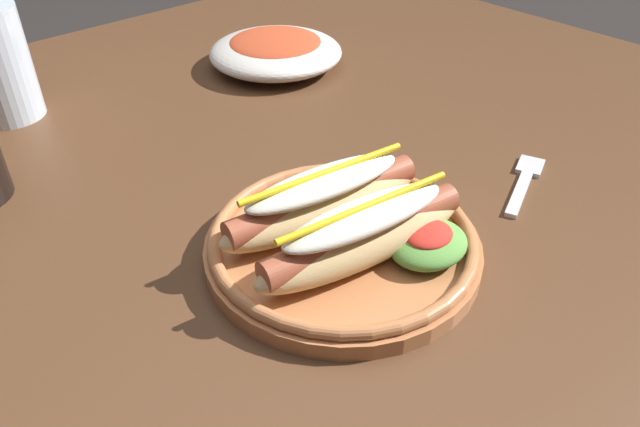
% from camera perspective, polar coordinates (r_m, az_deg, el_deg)
% --- Properties ---
extents(dining_table, '(1.37, 1.04, 0.74)m').
position_cam_1_polar(dining_table, '(0.74, -7.20, -0.74)').
color(dining_table, '#51331E').
rests_on(dining_table, ground_plane).
extents(hot_dog_plate, '(0.25, 0.25, 0.08)m').
position_cam_1_polar(hot_dog_plate, '(0.53, 2.50, -1.76)').
color(hot_dog_plate, '#B77042').
rests_on(hot_dog_plate, dining_table).
extents(fork, '(0.12, 0.06, 0.00)m').
position_cam_1_polar(fork, '(0.68, 18.72, 2.98)').
color(fork, silver).
rests_on(fork, dining_table).
extents(side_bowl, '(0.19, 0.19, 0.05)m').
position_cam_1_polar(side_bowl, '(0.92, -4.20, 15.08)').
color(side_bowl, silver).
rests_on(side_bowl, dining_table).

